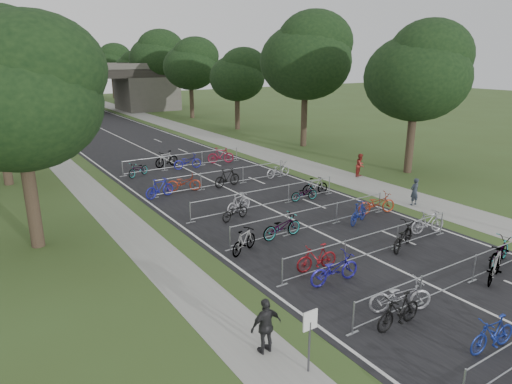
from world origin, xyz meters
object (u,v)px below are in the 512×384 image
Objects in this scene: pedestrian_a at (414,192)px; pedestrian_c at (266,326)px; overpass_bridge at (68,89)px; park_sign at (310,330)px; pedestrian_b at (360,165)px; bike_1 at (493,334)px.

pedestrian_c is (-14.43, -6.49, 0.06)m from pedestrian_a.
park_sign is (-6.80, -62.00, -2.27)m from overpass_bridge.
pedestrian_a is (13.95, 7.79, -0.49)m from park_sign.
pedestrian_b reaches higher than pedestrian_a.
bike_1 is 19.54m from pedestrian_b.
pedestrian_a is (9.02, 9.92, 0.24)m from bike_1.
bike_1 is at bearing -23.30° from park_sign.
overpass_bridge is 48.97m from pedestrian_b.
pedestrian_a is (7.15, -54.21, -2.76)m from overpass_bridge.
park_sign reaches higher than pedestrian_a.
overpass_bridge is 61.19m from pedestrian_c.
park_sign is at bearing 33.50° from pedestrian_a.
park_sign is at bearing -107.08° from bike_1.
overpass_bridge is at bearing -96.33° from pedestrian_c.
overpass_bridge is at bearing 77.20° from pedestrian_b.
pedestrian_a is 0.93× the size of pedestrian_c.
bike_1 is 1.07× the size of pedestrian_c.
pedestrian_b is (16.00, 13.98, -0.46)m from park_sign.
pedestrian_b reaches higher than bike_1.
bike_1 is 1.10× the size of pedestrian_b.
overpass_bridge is 62.41m from park_sign.
park_sign is at bearing 110.68° from pedestrian_c.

